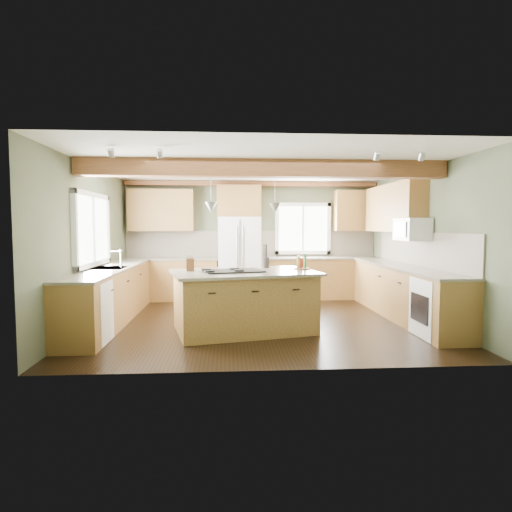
{
  "coord_description": "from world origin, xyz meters",
  "views": [
    {
      "loc": [
        -0.55,
        -7.13,
        1.6
      ],
      "look_at": [
        -0.06,
        0.3,
        1.08
      ],
      "focal_mm": 30.0,
      "sensor_mm": 36.0,
      "label": 1
    }
  ],
  "objects": [
    {
      "name": "bottle_tray",
      "position": [
        0.63,
        -0.42,
        1.04
      ],
      "size": [
        0.31,
        0.31,
        0.24
      ],
      "primitive_type": null,
      "rotation": [
        0.0,
        0.0,
        0.22
      ],
      "color": "#58361A",
      "rests_on": "island_top"
    },
    {
      "name": "counter_back_right",
      "position": [
        1.49,
        2.2,
        0.9
      ],
      "size": [
        2.66,
        0.64,
        0.04
      ],
      "primitive_type": "cube",
      "color": "#4B4337",
      "rests_on": "base_cab_back_right"
    },
    {
      "name": "pendant_right",
      "position": [
        0.18,
        -0.55,
        1.88
      ],
      "size": [
        0.18,
        0.18,
        0.16
      ],
      "primitive_type": "cone",
      "rotation": [
        3.14,
        0.0,
        0.0
      ],
      "color": "#B2B2B7",
      "rests_on": "ceiling"
    },
    {
      "name": "island",
      "position": [
        -0.31,
        -0.66,
        0.44
      ],
      "size": [
        2.22,
        1.64,
        0.88
      ],
      "primitive_type": "cube",
      "rotation": [
        0.0,
        0.0,
        0.23
      ],
      "color": "brown",
      "rests_on": "floor"
    },
    {
      "name": "window_left",
      "position": [
        -2.78,
        0.05,
        1.55
      ],
      "size": [
        0.04,
        1.6,
        1.05
      ],
      "primitive_type": "cube",
      "color": "white",
      "rests_on": "wall_left"
    },
    {
      "name": "ceiling",
      "position": [
        0.0,
        0.0,
        2.6
      ],
      "size": [
        5.6,
        5.6,
        0.0
      ],
      "primitive_type": "plane",
      "rotation": [
        3.14,
        0.0,
        0.0
      ],
      "color": "silver",
      "rests_on": "wall_back"
    },
    {
      "name": "wall_back",
      "position": [
        0.0,
        2.5,
        1.3
      ],
      "size": [
        5.6,
        0.0,
        5.6
      ],
      "primitive_type": "plane",
      "rotation": [
        1.57,
        0.0,
        0.0
      ],
      "color": "#464C36",
      "rests_on": "ground"
    },
    {
      "name": "oven",
      "position": [
        2.49,
        -1.25,
        0.43
      ],
      "size": [
        0.6,
        0.72,
        0.84
      ],
      "primitive_type": "cube",
      "color": "white",
      "rests_on": "floor"
    },
    {
      "name": "upper_cab_back_left",
      "position": [
        -1.99,
        2.33,
        1.95
      ],
      "size": [
        1.4,
        0.35,
        0.9
      ],
      "primitive_type": "cube",
      "color": "brown",
      "rests_on": "wall_back"
    },
    {
      "name": "wall_right",
      "position": [
        2.8,
        0.0,
        1.3
      ],
      "size": [
        0.0,
        5.0,
        5.0
      ],
      "primitive_type": "plane",
      "rotation": [
        1.57,
        0.0,
        -1.57
      ],
      "color": "#464C36",
      "rests_on": "ground"
    },
    {
      "name": "counter_right",
      "position": [
        2.5,
        0.05,
        0.9
      ],
      "size": [
        0.64,
        3.74,
        0.04
      ],
      "primitive_type": "cube",
      "color": "#4B4337",
      "rests_on": "base_cab_right"
    },
    {
      "name": "faucet",
      "position": [
        -2.32,
        0.05,
        1.05
      ],
      "size": [
        0.02,
        0.02,
        0.28
      ],
      "primitive_type": "cylinder",
      "color": "#B2B2B7",
      "rests_on": "sink"
    },
    {
      "name": "base_cab_back_right",
      "position": [
        1.49,
        2.2,
        0.44
      ],
      "size": [
        2.62,
        0.6,
        0.88
      ],
      "primitive_type": "cube",
      "color": "brown",
      "rests_on": "floor"
    },
    {
      "name": "refrigerator",
      "position": [
        -0.3,
        2.12,
        0.9
      ],
      "size": [
        0.9,
        0.74,
        1.8
      ],
      "primitive_type": "cube",
      "color": "white",
      "rests_on": "floor"
    },
    {
      "name": "upper_cab_back_corner",
      "position": [
        2.3,
        2.33,
        1.95
      ],
      "size": [
        0.9,
        0.35,
        0.9
      ],
      "primitive_type": "cube",
      "color": "brown",
      "rests_on": "wall_back"
    },
    {
      "name": "cooktop",
      "position": [
        -0.47,
        -0.7,
        0.93
      ],
      "size": [
        0.97,
        0.76,
        0.02
      ],
      "primitive_type": "cube",
      "rotation": [
        0.0,
        0.0,
        0.23
      ],
      "color": "black",
      "rests_on": "island_top"
    },
    {
      "name": "backsplash_right",
      "position": [
        2.78,
        0.05,
        1.21
      ],
      "size": [
        0.03,
        3.7,
        0.58
      ],
      "primitive_type": "cube",
      "color": "brown",
      "rests_on": "wall_right"
    },
    {
      "name": "knife_block",
      "position": [
        -1.12,
        -0.59,
        1.02
      ],
      "size": [
        0.12,
        0.09,
        0.2
      ],
      "primitive_type": "cube",
      "rotation": [
        0.0,
        0.0,
        0.06
      ],
      "color": "brown",
      "rests_on": "island_top"
    },
    {
      "name": "counter_left",
      "position": [
        -2.5,
        0.05,
        0.9
      ],
      "size": [
        0.64,
        3.74,
        0.04
      ],
      "primitive_type": "cube",
      "color": "#4B4337",
      "rests_on": "base_cab_left"
    },
    {
      "name": "sink",
      "position": [
        -2.5,
        0.05,
        0.91
      ],
      "size": [
        0.5,
        0.65,
        0.03
      ],
      "primitive_type": "cube",
      "color": "#262628",
      "rests_on": "counter_left"
    },
    {
      "name": "dishwasher",
      "position": [
        -2.49,
        -1.25,
        0.43
      ],
      "size": [
        0.6,
        0.6,
        0.84
      ],
      "primitive_type": "cube",
      "color": "white",
      "rests_on": "floor"
    },
    {
      "name": "soffit_trim",
      "position": [
        0.0,
        2.4,
        2.54
      ],
      "size": [
        5.55,
        0.2,
        0.1
      ],
      "primitive_type": "cube",
      "color": "#512817",
      "rests_on": "ceiling"
    },
    {
      "name": "base_cab_left",
      "position": [
        -2.5,
        0.05,
        0.44
      ],
      "size": [
        0.6,
        3.7,
        0.88
      ],
      "primitive_type": "cube",
      "color": "brown",
      "rests_on": "floor"
    },
    {
      "name": "counter_back_left",
      "position": [
        -1.79,
        2.2,
        0.9
      ],
      "size": [
        2.06,
        0.64,
        0.04
      ],
      "primitive_type": "cube",
      "color": "#4B4337",
      "rests_on": "base_cab_back_left"
    },
    {
      "name": "microwave",
      "position": [
        2.58,
        -0.05,
        1.55
      ],
      "size": [
        0.4,
        0.7,
        0.38
      ],
      "primitive_type": "cube",
      "color": "white",
      "rests_on": "wall_right"
    },
    {
      "name": "floor",
      "position": [
        0.0,
        0.0,
        0.0
      ],
      "size": [
        5.6,
        5.6,
        0.0
      ],
      "primitive_type": "plane",
      "color": "black",
      "rests_on": "ground"
    },
    {
      "name": "pendant_left",
      "position": [
        -0.79,
        -0.77,
        1.88
      ],
      "size": [
        0.18,
        0.18,
        0.16
      ],
      "primitive_type": "cone",
      "rotation": [
        3.14,
        0.0,
        0.0
      ],
      "color": "#B2B2B7",
      "rests_on": "ceiling"
    },
    {
      "name": "ceiling_beam",
      "position": [
        0.0,
        -0.66,
        2.47
      ],
      "size": [
        5.55,
        0.26,
        0.26
      ],
      "primitive_type": "cube",
      "color": "#512817",
      "rests_on": "ceiling"
    },
    {
      "name": "upper_cab_right",
      "position": [
        2.62,
        0.9,
        1.95
      ],
      "size": [
        0.35,
        2.2,
        0.9
      ],
      "primitive_type": "cube",
      "color": "brown",
      "rests_on": "wall_right"
    },
    {
      "name": "base_cab_right",
      "position": [
        2.5,
        0.05,
        0.44
      ],
      "size": [
        0.6,
        3.7,
        0.88
      ],
      "primitive_type": "cube",
      "color": "brown",
      "rests_on": "floor"
    },
    {
      "name": "window_back",
      "position": [
        1.15,
        2.48,
        1.55
      ],
      "size": [
        1.1,
        0.04,
        1.0
      ],
      "primitive_type": "cube",
      "color": "white",
      "rests_on": "wall_back"
    },
    {
      "name": "wall_left",
      "position": [
        -2.8,
        0.0,
        1.3
      ],
      "size": [
        0.0,
        5.0,
        5.0
      ],
      "primitive_type": "plane",
      "rotation": [
        1.57,
        0.0,
        1.57
      ],
      "color": "#464C36",
      "rests_on": "ground"
    },
    {
      "name": "backsplash_back",
      "position": [
        0.0,
        2.48,
        1.21
      ],
      "size": [
        5.58,
        0.03,
        0.58
      ],
      "primitive_type": "cube",
      "color": "brown",
      "rests_on": "wall_back"
    },
    {
      "name": "base_cab_back_left",
      "position": [
        -1.79,
        2.2,
        0.44
      ],
      "size": [
        2.02,
        0.6,
        0.88
      ],
      "primitive_type": "cube",
      "color": "brown",
      "rests_on": "floor"
    },
    {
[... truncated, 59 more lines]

